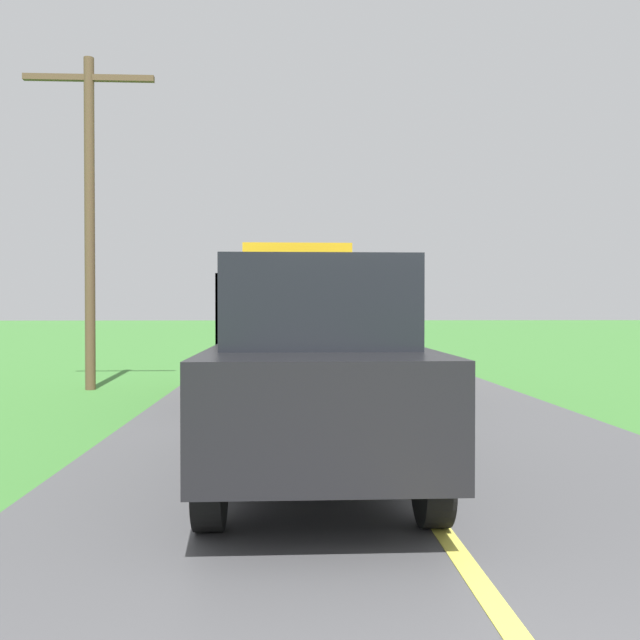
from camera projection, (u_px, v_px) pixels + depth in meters
banana_truck_near at (298, 316)px, 12.64m from camera, size 2.38×5.82×2.80m
utility_pole_roadside at (90, 206)px, 13.28m from camera, size 2.56×0.20×6.59m
following_car at (315, 370)px, 5.84m from camera, size 1.74×4.10×1.92m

